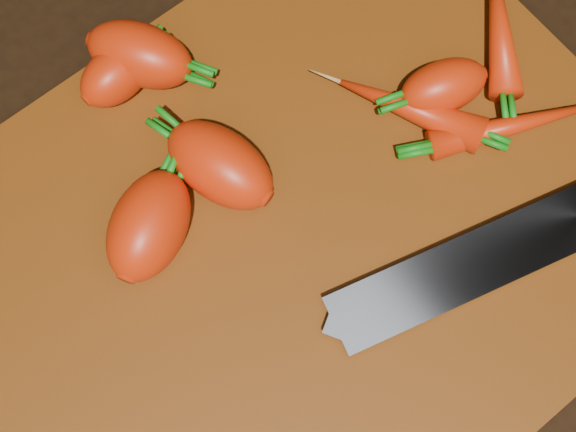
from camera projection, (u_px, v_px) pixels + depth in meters
ground at (297, 241)px, 0.57m from camera, size 2.00×2.00×0.01m
cutting_board at (297, 237)px, 0.56m from camera, size 0.50×0.40×0.01m
carrot_0 at (149, 226)px, 0.53m from camera, size 0.09×0.08×0.05m
carrot_1 at (140, 55)px, 0.57m from camera, size 0.08×0.09×0.05m
carrot_2 at (220, 165)px, 0.55m from camera, size 0.07×0.09×0.05m
carrot_3 at (116, 74)px, 0.57m from camera, size 0.06×0.05×0.04m
carrot_4 at (443, 86)px, 0.57m from camera, size 0.07×0.06×0.04m
carrot_5 at (499, 22)px, 0.59m from camera, size 0.09×0.11×0.02m
carrot_6 at (515, 125)px, 0.57m from camera, size 0.13×0.07×0.02m
carrot_7 at (410, 109)px, 0.57m from camera, size 0.07×0.11×0.03m
knife at (522, 243)px, 0.55m from camera, size 0.38×0.13×0.02m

